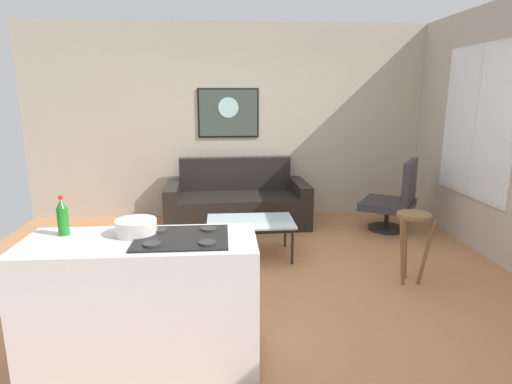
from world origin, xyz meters
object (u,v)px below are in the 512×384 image
object	(u,v)px
armchair	(395,199)
wall_painting	(228,113)
coffee_table	(250,223)
soda_bottle	(63,217)
bar_stool	(413,230)
couch	(237,204)
mixing_bowl	(136,227)

from	to	relation	value
armchair	wall_painting	size ratio (longest dim) A/B	1.10
coffee_table	soda_bottle	bearing A→B (deg)	-127.61
bar_stool	soda_bottle	world-z (taller)	soda_bottle
couch	armchair	size ratio (longest dim) A/B	2.06
armchair	mixing_bowl	bearing A→B (deg)	-138.19
soda_bottle	bar_stool	bearing A→B (deg)	18.39
wall_painting	soda_bottle	bearing A→B (deg)	-108.35
coffee_table	wall_painting	bearing A→B (deg)	96.93
couch	bar_stool	world-z (taller)	couch
coffee_table	bar_stool	size ratio (longest dim) A/B	1.38
bar_stool	mixing_bowl	xyz separation A→B (m)	(-2.39, -0.98, 0.40)
soda_bottle	mixing_bowl	distance (m)	0.49
mixing_bowl	soda_bottle	bearing A→B (deg)	176.52
bar_stool	soda_bottle	distance (m)	3.06
bar_stool	mixing_bowl	distance (m)	2.61
wall_painting	armchair	bearing A→B (deg)	-23.02
couch	coffee_table	xyz separation A→B (m)	(0.11, -1.23, 0.09)
coffee_table	soda_bottle	distance (m)	2.31
mixing_bowl	bar_stool	bearing A→B (deg)	22.36
couch	armchair	xyz separation A→B (m)	(2.10, -0.46, 0.14)
mixing_bowl	wall_painting	bearing A→B (deg)	79.14
couch	wall_painting	bearing A→B (deg)	101.65
bar_stool	wall_painting	size ratio (longest dim) A/B	0.79
couch	mixing_bowl	distance (m)	3.18
armchair	couch	bearing A→B (deg)	167.70
couch	coffee_table	distance (m)	1.24
armchair	wall_painting	xyz separation A→B (m)	(-2.20, 0.93, 1.10)
coffee_table	bar_stool	xyz separation A→B (m)	(1.51, -0.81, 0.15)
armchair	mixing_bowl	distance (m)	3.88
couch	wall_painting	distance (m)	1.34
soda_bottle	mixing_bowl	world-z (taller)	soda_bottle
armchair	coffee_table	bearing A→B (deg)	-158.76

